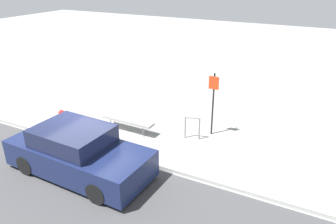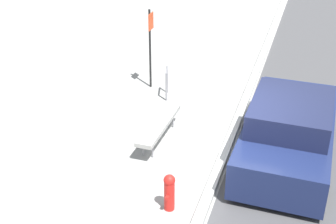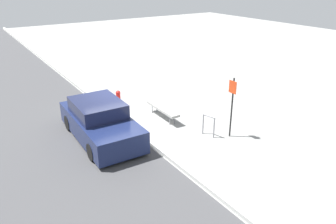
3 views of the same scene
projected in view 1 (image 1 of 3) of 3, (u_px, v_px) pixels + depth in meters
name	position (u px, v px, depth m)	size (l,w,h in m)	color
ground_plane	(90.00, 147.00, 11.10)	(60.00, 60.00, 0.00)	gray
curb	(90.00, 145.00, 11.08)	(60.00, 0.20, 0.13)	#B7B7B2
bench	(128.00, 120.00, 12.02)	(2.06, 0.44, 0.49)	gray
bike_rack	(192.00, 126.00, 11.46)	(0.54, 0.19, 0.83)	gray
sign_post	(213.00, 99.00, 11.42)	(0.36, 0.08, 2.30)	black
fire_hydrant	(62.00, 119.00, 12.20)	(0.36, 0.22, 0.77)	red
parked_car_near	(78.00, 153.00, 9.47)	(4.36, 1.95, 1.44)	black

